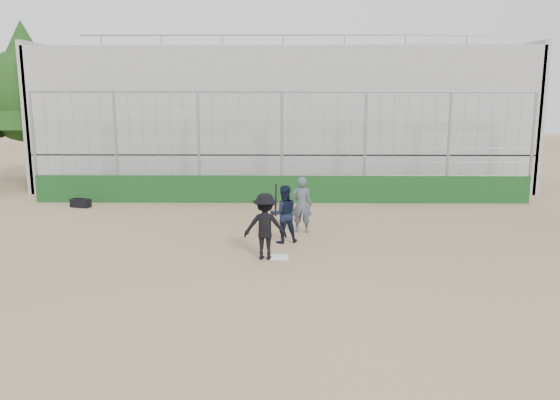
{
  "coord_description": "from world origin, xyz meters",
  "views": [
    {
      "loc": [
        0.16,
        -12.68,
        3.82
      ],
      "look_at": [
        0.0,
        1.4,
        1.15
      ],
      "focal_mm": 35.0,
      "sensor_mm": 36.0,
      "label": 1
    }
  ],
  "objects_px": {
    "batter_at_plate": "(265,226)",
    "equipment_bag": "(81,203)",
    "catcher_crouched": "(284,224)",
    "umpire": "(302,207)"
  },
  "relations": [
    {
      "from": "batter_at_plate",
      "to": "umpire",
      "type": "height_order",
      "value": "batter_at_plate"
    },
    {
      "from": "umpire",
      "to": "equipment_bag",
      "type": "height_order",
      "value": "umpire"
    },
    {
      "from": "catcher_crouched",
      "to": "umpire",
      "type": "height_order",
      "value": "umpire"
    },
    {
      "from": "equipment_bag",
      "to": "catcher_crouched",
      "type": "bearing_deg",
      "value": -33.09
    },
    {
      "from": "batter_at_plate",
      "to": "catcher_crouched",
      "type": "xyz_separation_m",
      "value": [
        0.44,
        1.44,
        -0.27
      ]
    },
    {
      "from": "umpire",
      "to": "equipment_bag",
      "type": "bearing_deg",
      "value": -13.67
    },
    {
      "from": "batter_at_plate",
      "to": "equipment_bag",
      "type": "xyz_separation_m",
      "value": [
        -6.72,
        6.11,
        -0.65
      ]
    },
    {
      "from": "catcher_crouched",
      "to": "umpire",
      "type": "bearing_deg",
      "value": 66.73
    },
    {
      "from": "catcher_crouched",
      "to": "umpire",
      "type": "relative_size",
      "value": 0.73
    },
    {
      "from": "batter_at_plate",
      "to": "umpire",
      "type": "xyz_separation_m",
      "value": [
        0.94,
        2.6,
        -0.07
      ]
    }
  ]
}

